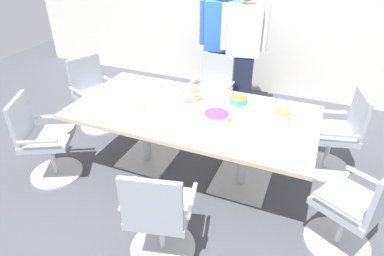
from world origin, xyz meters
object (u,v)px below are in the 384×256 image
person_standing_1 (243,49)px  snack_bowl_pretzels (238,99)px  snack_bowl_candy_mix (216,116)px  office_chair_3 (44,143)px  office_chair_0 (336,137)px  office_chair_2 (95,97)px  snack_bowl_cookies (281,114)px  conference_table (192,122)px  office_chair_1 (212,95)px  napkin_pile (136,106)px  office_chair_5 (354,212)px  plate_stack (153,85)px  person_standing_0 (221,44)px  donut_platter (186,95)px  office_chair_4 (159,218)px

person_standing_1 → snack_bowl_pretzels: bearing=91.5°
person_standing_1 → snack_bowl_candy_mix: 1.68m
office_chair_3 → person_standing_1: size_ratio=0.52×
office_chair_0 → snack_bowl_candy_mix: (-1.10, -0.72, 0.40)m
office_chair_2 → snack_bowl_cookies: (2.39, -0.29, 0.40)m
snack_bowl_pretzels → conference_table: bearing=-137.5°
snack_bowl_cookies → office_chair_1: bearing=136.9°
napkin_pile → office_chair_2: bearing=148.3°
office_chair_5 → plate_stack: 2.36m
office_chair_2 → napkin_pile: bearing=80.0°
office_chair_3 → office_chair_5: (2.94, 0.19, 0.00)m
conference_table → plate_stack: plate_stack is taller
office_chair_3 → snack_bowl_candy_mix: 1.80m
person_standing_1 → napkin_pile: bearing=59.4°
office_chair_2 → office_chair_0: bearing=115.3°
person_standing_0 → snack_bowl_candy_mix: (0.55, -1.78, -0.10)m
napkin_pile → office_chair_1: bearing=74.8°
office_chair_2 → person_standing_0: person_standing_0 is taller
office_chair_0 → snack_bowl_cookies: 0.83m
office_chair_2 → snack_bowl_candy_mix: 1.96m
office_chair_2 → snack_bowl_pretzels: office_chair_2 is taller
person_standing_0 → plate_stack: (-0.36, -1.32, -0.13)m
office_chair_1 → person_standing_0: bearing=-78.6°
plate_stack → office_chair_3: bearing=-126.6°
office_chair_5 → snack_bowl_cookies: (-0.72, 0.61, 0.40)m
office_chair_1 → snack_bowl_cookies: (1.01, -0.94, 0.40)m
office_chair_5 → office_chair_0: bearing=36.6°
person_standing_1 → snack_bowl_cookies: size_ratio=9.40×
office_chair_0 → person_standing_0: bearing=43.2°
snack_bowl_cookies → snack_bowl_candy_mix: (-0.55, -0.25, -0.00)m
office_chair_3 → napkin_pile: 1.04m
napkin_pile → plate_stack: bearing=101.2°
office_chair_3 → donut_platter: (1.20, 0.91, 0.36)m
office_chair_1 → office_chair_2: 1.53m
conference_table → office_chair_5: size_ratio=2.64×
office_chair_1 → office_chair_3: size_ratio=1.00×
plate_stack → snack_bowl_candy_mix: bearing=-26.7°
office_chair_1 → snack_bowl_cookies: bearing=138.8°
snack_bowl_pretzels → person_standing_0: bearing=115.5°
conference_table → snack_bowl_candy_mix: (0.28, -0.09, 0.18)m
office_chair_3 → conference_table: bearing=87.8°
conference_table → office_chair_3: office_chair_3 is taller
office_chair_2 → office_chair_4: (1.74, -1.54, 0.00)m
donut_platter → office_chair_4: bearing=-75.0°
person_standing_1 → snack_bowl_pretzels: person_standing_1 is taller
person_standing_0 → snack_bowl_pretzels: size_ratio=9.37×
person_standing_0 → snack_bowl_cookies: size_ratio=9.34×
person_standing_1 → plate_stack: bearing=47.7°
donut_platter → snack_bowl_candy_mix: bearing=-38.1°
person_standing_1 → snack_bowl_pretzels: (0.30, -1.24, -0.11)m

